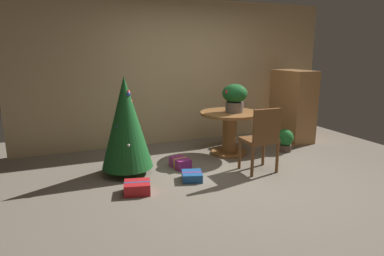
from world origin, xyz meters
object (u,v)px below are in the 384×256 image
Objects in this scene: holiday_tree at (126,123)px; wooden_cabinet at (293,106)px; flower_vase at (235,96)px; gift_box_purple at (180,163)px; gift_box_blue at (192,176)px; wooden_chair_near at (262,136)px; potted_plant at (285,140)px; gift_box_red at (137,187)px; round_dining_table at (230,127)px.

holiday_tree is 1.02× the size of wooden_cabinet.
flower_vase is 1.33× the size of gift_box_purple.
gift_box_blue is at bearing -155.32° from wooden_cabinet.
gift_box_purple is at bearing 88.03° from gift_box_blue.
wooden_chair_near reaches higher than potted_plant.
gift_box_blue is 0.88× the size of potted_plant.
round_dining_table is at bearing 28.52° from gift_box_red.
gift_box_purple is 1.95m from potted_plant.
gift_box_blue is (-1.08, -0.81, -0.92)m from flower_vase.
gift_box_red reaches higher than gift_box_blue.
gift_box_red is at bearing -92.34° from holiday_tree.
wooden_chair_near is (-0.06, -0.90, -0.44)m from flower_vase.
holiday_tree is 2.75m from potted_plant.
gift_box_purple is 0.89× the size of potted_plant.
flower_vase is at bearing 86.07° from wooden_chair_near.
flower_vase is 1.34× the size of gift_box_blue.
flower_vase is 1.63m from gift_box_blue.
flower_vase is at bearing 36.86° from gift_box_blue.
gift_box_red is at bearing -164.98° from potted_plant.
flower_vase reaches higher than gift_box_red.
holiday_tree reaches higher than wooden_cabinet.
gift_box_purple reaches higher than gift_box_red.
potted_plant is at bearing -12.77° from flower_vase.
holiday_tree is at bearing -179.41° from potted_plant.
wooden_cabinet is (1.53, 0.33, 0.21)m from round_dining_table.
flower_vase is 1.54m from wooden_cabinet.
gift_box_purple is (-1.06, -0.30, -0.90)m from flower_vase.
gift_box_blue is at bearing -143.14° from flower_vase.
potted_plant is at bearing -135.88° from wooden_cabinet.
potted_plant reaches higher than gift_box_purple.
wooden_cabinet is (1.53, 1.27, 0.14)m from wooden_chair_near.
wooden_cabinet is (2.54, 1.17, 0.61)m from gift_box_blue.
gift_box_blue is 0.26× the size of wooden_cabinet.
potted_plant is (0.95, 0.70, -0.33)m from wooden_chair_near.
round_dining_table is 2.68× the size of gift_box_red.
gift_box_blue is at bearing 9.41° from gift_box_red.
wooden_cabinet is (3.28, 0.59, -0.06)m from holiday_tree.
round_dining_table is 1.05× the size of wooden_chair_near.
wooden_chair_near is at bearing -143.44° from potted_plant.
round_dining_table is at bearing 8.55° from holiday_tree.
wooden_chair_near is at bearing -5.55° from gift_box_blue.
round_dining_table reaches higher than gift_box_red.
potted_plant reaches higher than gift_box_red.
gift_box_red is 0.27× the size of wooden_cabinet.
wooden_cabinet reaches higher than wooden_chair_near.
potted_plant is (1.94, 0.10, 0.13)m from gift_box_purple.
holiday_tree is 0.97m from gift_box_red.
gift_box_purple is at bearing -177.08° from potted_plant.
round_dining_table is 2.52× the size of potted_plant.
potted_plant is at bearing 0.59° from holiday_tree.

